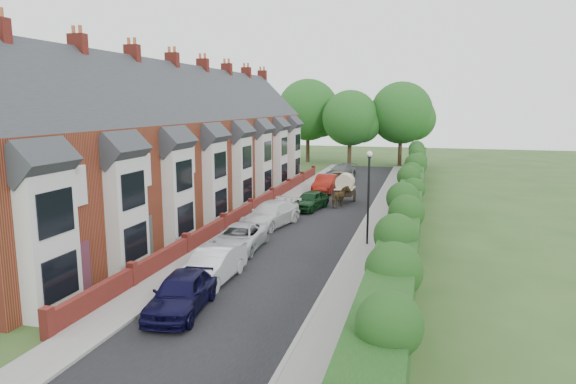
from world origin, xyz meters
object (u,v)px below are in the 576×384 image
at_px(car_green, 310,200).
at_px(car_beige, 339,179).
at_px(car_navy, 181,293).
at_px(horse_cart, 345,186).
at_px(car_red, 326,184).
at_px(lamppost, 369,186).
at_px(car_silver_a, 213,266).
at_px(car_silver_b, 239,238).
at_px(car_white, 271,214).
at_px(horse, 341,197).
at_px(car_grey, 341,171).

bearing_deg(car_green, car_beige, 100.31).
bearing_deg(car_navy, horse_cart, 77.05).
xyz_separation_m(car_red, car_beige, (0.48, 3.94, -0.11)).
xyz_separation_m(lamppost, car_silver_a, (-5.77, -7.48, -2.57)).
bearing_deg(lamppost, horse_cart, 104.64).
xyz_separation_m(car_silver_b, car_beige, (1.40, 22.76, -0.01)).
bearing_deg(car_silver_b, car_beige, 83.99).
bearing_deg(car_navy, car_white, 86.64).
bearing_deg(horse, car_silver_a, 98.92).
relative_size(car_silver_a, horse_cart, 1.39).
bearing_deg(car_navy, car_silver_a, 86.59).
relative_size(car_beige, horse, 2.53).
xyz_separation_m(car_green, car_red, (-0.36, 7.67, 0.07)).
xyz_separation_m(lamppost, car_green, (-5.13, 8.60, -2.60)).
bearing_deg(horse_cart, car_silver_a, -97.74).
height_order(car_navy, horse_cart, horse_cart).
bearing_deg(car_white, car_silver_b, -77.38).
xyz_separation_m(car_green, car_beige, (0.13, 11.61, -0.04)).
bearing_deg(car_green, car_silver_a, -81.32).
distance_m(car_beige, horse_cart, 8.49).
height_order(car_silver_a, horse, horse).
distance_m(car_navy, car_silver_a, 3.30).
bearing_deg(car_beige, car_grey, 100.06).
xyz_separation_m(car_silver_a, car_silver_b, (-0.63, 4.93, -0.06)).
bearing_deg(car_silver_a, car_white, 94.36).
distance_m(car_navy, car_white, 13.80).
xyz_separation_m(car_silver_a, car_green, (0.64, 16.08, -0.03)).
distance_m(lamppost, car_grey, 26.16).
xyz_separation_m(car_silver_a, car_grey, (0.09, 32.88, -0.05)).
relative_size(car_white, car_green, 1.28).
xyz_separation_m(car_silver_b, car_white, (0.00, 5.55, 0.09)).
bearing_deg(car_beige, car_navy, -88.41).
distance_m(car_green, horse, 2.42).
bearing_deg(horse, car_beige, -62.10).
bearing_deg(horse, lamppost, 124.97).
distance_m(car_green, car_grey, 16.81).
distance_m(car_red, car_beige, 3.97).
height_order(car_silver_b, horse_cart, horse_cart).
bearing_deg(horse_cart, car_navy, -96.14).
bearing_deg(car_beige, car_white, -92.00).
relative_size(car_white, horse, 2.81).
xyz_separation_m(car_silver_a, car_beige, (0.77, 27.69, -0.07)).
distance_m(car_silver_a, horse_cart, 19.63).
distance_m(car_white, car_beige, 17.27).
bearing_deg(car_silver_a, car_grey, 90.74).
distance_m(lamppost, car_white, 7.51).
bearing_deg(car_grey, car_silver_a, -75.61).
bearing_deg(car_silver_a, horse_cart, 83.16).
distance_m(lamppost, car_silver_a, 9.79).
bearing_deg(car_red, car_beige, 84.06).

